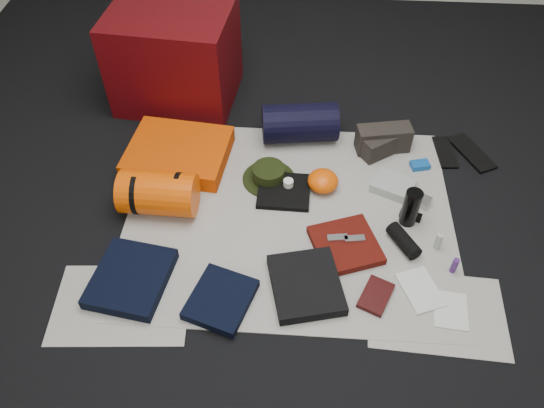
# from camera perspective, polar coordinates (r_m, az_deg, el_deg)

# --- Properties ---
(floor) EXTENTS (4.50, 4.50, 0.02)m
(floor) POSITION_cam_1_polar(r_m,az_deg,el_deg) (2.63, 1.87, -1.43)
(floor) COLOR black
(floor) RESTS_ON ground
(newspaper_mat) EXTENTS (1.60, 1.30, 0.01)m
(newspaper_mat) POSITION_cam_1_polar(r_m,az_deg,el_deg) (2.62, 1.88, -1.25)
(newspaper_mat) COLOR beige
(newspaper_mat) RESTS_ON floor
(newspaper_sheet_front_left) EXTENTS (0.61, 0.44, 0.00)m
(newspaper_sheet_front_left) POSITION_cam_1_polar(r_m,az_deg,el_deg) (2.41, -15.85, -10.31)
(newspaper_sheet_front_left) COLOR beige
(newspaper_sheet_front_left) RESTS_ON floor
(newspaper_sheet_front_right) EXTENTS (0.60, 0.43, 0.00)m
(newspaper_sheet_front_right) POSITION_cam_1_polar(r_m,az_deg,el_deg) (2.41, 17.25, -11.04)
(newspaper_sheet_front_right) COLOR beige
(newspaper_sheet_front_right) RESTS_ON floor
(red_cabinet) EXTENTS (0.72, 0.62, 0.56)m
(red_cabinet) POSITION_cam_1_polar(r_m,az_deg,el_deg) (3.24, -10.40, 15.38)
(red_cabinet) COLOR #4B0509
(red_cabinet) RESTS_ON floor
(sleeping_pad) EXTENTS (0.57, 0.48, 0.09)m
(sleeping_pad) POSITION_cam_1_polar(r_m,az_deg,el_deg) (2.91, -10.02, 5.45)
(sleeping_pad) COLOR #DA4302
(sleeping_pad) RESTS_ON newspaper_mat
(stuff_sack) EXTENTS (0.37, 0.23, 0.22)m
(stuff_sack) POSITION_cam_1_polar(r_m,az_deg,el_deg) (2.63, -12.12, 1.12)
(stuff_sack) COLOR #E04903
(stuff_sack) RESTS_ON newspaper_mat
(sack_strap_left) EXTENTS (0.02, 0.22, 0.22)m
(sack_strap_left) POSITION_cam_1_polar(r_m,az_deg,el_deg) (2.65, -14.21, 1.22)
(sack_strap_left) COLOR black
(sack_strap_left) RESTS_ON newspaper_mat
(sack_strap_right) EXTENTS (0.02, 0.22, 0.22)m
(sack_strap_right) POSITION_cam_1_polar(r_m,az_deg,el_deg) (2.60, -10.00, 1.02)
(sack_strap_right) COLOR black
(sack_strap_right) RESTS_ON newspaper_mat
(navy_duffel) EXTENTS (0.44, 0.27, 0.22)m
(navy_duffel) POSITION_cam_1_polar(r_m,az_deg,el_deg) (2.96, 3.01, 8.69)
(navy_duffel) COLOR black
(navy_duffel) RESTS_ON newspaper_mat
(boonie_brim) EXTENTS (0.34, 0.34, 0.01)m
(boonie_brim) POSITION_cam_1_polar(r_m,az_deg,el_deg) (2.78, -0.34, 2.73)
(boonie_brim) COLOR black
(boonie_brim) RESTS_ON newspaper_mat
(boonie_crown) EXTENTS (0.17, 0.17, 0.07)m
(boonie_crown) POSITION_cam_1_polar(r_m,az_deg,el_deg) (2.75, -0.35, 3.33)
(boonie_crown) COLOR black
(boonie_crown) RESTS_ON boonie_brim
(hiking_boot_left) EXTENTS (0.25, 0.21, 0.12)m
(hiking_boot_left) POSITION_cam_1_polar(r_m,az_deg,el_deg) (2.95, 11.83, 6.22)
(hiking_boot_left) COLOR #2A2521
(hiking_boot_left) RESTS_ON newspaper_mat
(hiking_boot_right) EXTENTS (0.31, 0.16, 0.15)m
(hiking_boot_right) POSITION_cam_1_polar(r_m,az_deg,el_deg) (2.97, 11.89, 6.91)
(hiking_boot_right) COLOR #2A2521
(hiking_boot_right) RESTS_ON newspaper_mat
(flip_flop_left) EXTENTS (0.11, 0.26, 0.01)m
(flip_flop_left) POSITION_cam_1_polar(r_m,az_deg,el_deg) (3.09, 18.09, 5.31)
(flip_flop_left) COLOR black
(flip_flop_left) RESTS_ON floor
(flip_flop_right) EXTENTS (0.24, 0.32, 0.02)m
(flip_flop_right) POSITION_cam_1_polar(r_m,az_deg,el_deg) (3.13, 20.67, 5.17)
(flip_flop_right) COLOR black
(flip_flop_right) RESTS_ON floor
(trousers_navy_a) EXTENTS (0.37, 0.41, 0.06)m
(trousers_navy_a) POSITION_cam_1_polar(r_m,az_deg,el_deg) (2.44, -14.93, -7.72)
(trousers_navy_a) COLOR black
(trousers_navy_a) RESTS_ON newspaper_mat
(trousers_navy_b) EXTENTS (0.32, 0.34, 0.04)m
(trousers_navy_b) POSITION_cam_1_polar(r_m,az_deg,el_deg) (2.32, -5.54, -10.18)
(trousers_navy_b) COLOR black
(trousers_navy_b) RESTS_ON newspaper_mat
(trousers_charcoal) EXTENTS (0.36, 0.40, 0.05)m
(trousers_charcoal) POSITION_cam_1_polar(r_m,az_deg,el_deg) (2.35, 3.67, -8.65)
(trousers_charcoal) COLOR black
(trousers_charcoal) RESTS_ON newspaper_mat
(black_tshirt) EXTENTS (0.27, 0.25, 0.03)m
(black_tshirt) POSITION_cam_1_polar(r_m,az_deg,el_deg) (2.71, 1.30, 1.39)
(black_tshirt) COLOR black
(black_tshirt) RESTS_ON newspaper_mat
(red_shirt) EXTENTS (0.37, 0.37, 0.04)m
(red_shirt) POSITION_cam_1_polar(r_m,az_deg,el_deg) (2.50, 7.91, -4.40)
(red_shirt) COLOR #4A0D08
(red_shirt) RESTS_ON newspaper_mat
(orange_stuff_sack) EXTENTS (0.18, 0.18, 0.10)m
(orange_stuff_sack) POSITION_cam_1_polar(r_m,az_deg,el_deg) (2.72, 5.50, 2.48)
(orange_stuff_sack) COLOR #E04903
(orange_stuff_sack) RESTS_ON newspaper_mat
(first_aid_pouch) EXTENTS (0.25, 0.22, 0.05)m
(first_aid_pouch) POSITION_cam_1_polar(r_m,az_deg,el_deg) (2.79, 12.87, 1.94)
(first_aid_pouch) COLOR #919991
(first_aid_pouch) RESTS_ON newspaper_mat
(water_bottle) EXTENTS (0.09, 0.09, 0.20)m
(water_bottle) POSITION_cam_1_polar(r_m,az_deg,el_deg) (2.60, 14.71, -0.37)
(water_bottle) COLOR black
(water_bottle) RESTS_ON newspaper_mat
(speaker) EXTENTS (0.16, 0.20, 0.07)m
(speaker) POSITION_cam_1_polar(r_m,az_deg,el_deg) (2.55, 13.97, -3.84)
(speaker) COLOR black
(speaker) RESTS_ON newspaper_mat
(compact_camera) EXTENTS (0.13, 0.11, 0.04)m
(compact_camera) POSITION_cam_1_polar(r_m,az_deg,el_deg) (2.76, 15.57, 0.45)
(compact_camera) COLOR #BABABF
(compact_camera) RESTS_ON newspaper_mat
(cyan_case) EXTENTS (0.11, 0.08, 0.03)m
(cyan_case) POSITION_cam_1_polar(r_m,az_deg,el_deg) (2.95, 15.62, 4.06)
(cyan_case) COLOR #0F4D9A
(cyan_case) RESTS_ON newspaper_mat
(toiletry_purple) EXTENTS (0.03, 0.03, 0.08)m
(toiletry_purple) POSITION_cam_1_polar(r_m,az_deg,el_deg) (2.52, 19.03, -6.27)
(toiletry_purple) COLOR #441F66
(toiletry_purple) RESTS_ON newspaper_mat
(toiletry_clear) EXTENTS (0.04, 0.04, 0.09)m
(toiletry_clear) POSITION_cam_1_polar(r_m,az_deg,el_deg) (2.57, 17.47, -3.84)
(toiletry_clear) COLOR #A3A7A2
(toiletry_clear) RESTS_ON newspaper_mat
(paperback_book) EXTENTS (0.18, 0.21, 0.02)m
(paperback_book) POSITION_cam_1_polar(r_m,az_deg,el_deg) (2.37, 11.10, -9.65)
(paperback_book) COLOR black
(paperback_book) RESTS_ON newspaper_mat
(map_booklet) EXTENTS (0.21, 0.25, 0.01)m
(map_booklet) POSITION_cam_1_polar(r_m,az_deg,el_deg) (2.44, 15.68, -8.88)
(map_booklet) COLOR beige
(map_booklet) RESTS_ON newspaper_mat
(map_printout) EXTENTS (0.16, 0.20, 0.01)m
(map_printout) POSITION_cam_1_polar(r_m,az_deg,el_deg) (2.43, 18.66, -10.77)
(map_printout) COLOR beige
(map_printout) RESTS_ON newspaper_mat
(sunglasses) EXTENTS (0.11, 0.08, 0.03)m
(sunglasses) POSITION_cam_1_polar(r_m,az_deg,el_deg) (2.69, 14.68, -1.18)
(sunglasses) COLOR black
(sunglasses) RESTS_ON newspaper_mat
(key_cluster) EXTENTS (0.08, 0.08, 0.01)m
(key_cluster) POSITION_cam_1_polar(r_m,az_deg,el_deg) (2.42, -13.75, -8.94)
(key_cluster) COLOR #BABABF
(key_cluster) RESTS_ON newspaper_mat
(tape_roll) EXTENTS (0.05, 0.05, 0.04)m
(tape_roll) POSITION_cam_1_polar(r_m,az_deg,el_deg) (2.71, 1.77, 2.28)
(tape_roll) COLOR silver
(tape_roll) RESTS_ON black_tshirt
(energy_bar_a) EXTENTS (0.10, 0.05, 0.01)m
(energy_bar_a) POSITION_cam_1_polar(r_m,az_deg,el_deg) (2.49, 7.05, -3.63)
(energy_bar_a) COLOR #BABABF
(energy_bar_a) RESTS_ON red_shirt
(energy_bar_b) EXTENTS (0.10, 0.05, 0.01)m
(energy_bar_b) POSITION_cam_1_polar(r_m,az_deg,el_deg) (2.50, 8.88, -3.70)
(energy_bar_b) COLOR #BABABF
(energy_bar_b) RESTS_ON red_shirt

